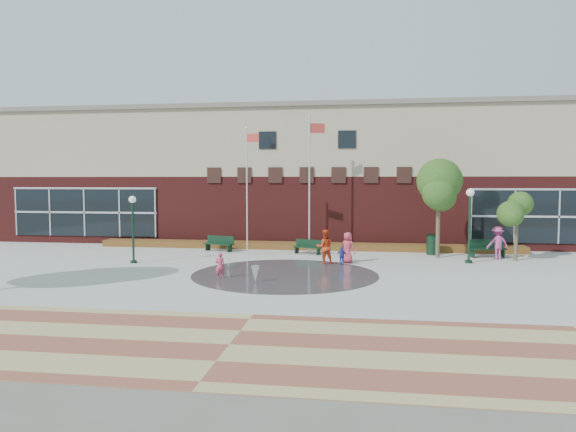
# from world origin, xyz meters

# --- Properties ---
(ground) EXTENTS (120.00, 120.00, 0.00)m
(ground) POSITION_xyz_m (0.00, 0.00, 0.00)
(ground) COLOR #666056
(ground) RESTS_ON ground
(plaza_concrete) EXTENTS (46.00, 18.00, 0.01)m
(plaza_concrete) POSITION_xyz_m (0.00, 4.00, 0.00)
(plaza_concrete) COLOR #A8A8A0
(plaza_concrete) RESTS_ON ground
(paver_band) EXTENTS (46.00, 6.00, 0.01)m
(paver_band) POSITION_xyz_m (0.00, -7.00, 0.00)
(paver_band) COLOR brown
(paver_band) RESTS_ON ground
(splash_pad) EXTENTS (8.40, 8.40, 0.01)m
(splash_pad) POSITION_xyz_m (0.00, 3.00, 0.00)
(splash_pad) COLOR #383A3D
(splash_pad) RESTS_ON ground
(library_building) EXTENTS (44.40, 10.40, 9.20)m
(library_building) POSITION_xyz_m (0.00, 17.48, 4.64)
(library_building) COLOR #5A1C1B
(library_building) RESTS_ON ground
(flower_bed) EXTENTS (26.00, 1.20, 0.40)m
(flower_bed) POSITION_xyz_m (0.00, 11.60, 0.00)
(flower_bed) COLOR #A42216
(flower_bed) RESTS_ON ground
(flagpole_left) EXTENTS (0.82, 0.32, 7.26)m
(flagpole_left) POSITION_xyz_m (-2.95, 8.61, 4.04)
(flagpole_left) COLOR silver
(flagpole_left) RESTS_ON ground
(flagpole_right) EXTENTS (0.96, 0.35, 8.04)m
(flagpole_right) POSITION_xyz_m (0.44, 10.26, 4.49)
(flagpole_right) COLOR silver
(flagpole_right) RESTS_ON ground
(lamp_left) EXTENTS (0.37, 0.37, 3.47)m
(lamp_left) POSITION_xyz_m (-8.18, 5.10, 2.16)
(lamp_left) COLOR black
(lamp_left) RESTS_ON ground
(lamp_right) EXTENTS (0.41, 0.41, 3.85)m
(lamp_right) POSITION_xyz_m (8.90, 7.47, 2.39)
(lamp_right) COLOR black
(lamp_right) RESTS_ON ground
(bench_left) EXTENTS (1.92, 1.06, 0.93)m
(bench_left) POSITION_xyz_m (-5.03, 9.98, 0.30)
(bench_left) COLOR black
(bench_left) RESTS_ON ground
(bench_mid) EXTENTS (1.74, 1.04, 0.85)m
(bench_mid) POSITION_xyz_m (0.37, 9.52, 0.27)
(bench_mid) COLOR black
(bench_mid) RESTS_ON ground
(bench_right) EXTENTS (2.06, 0.90, 1.00)m
(bench_right) POSITION_xyz_m (10.32, 9.63, 0.32)
(bench_right) COLOR black
(bench_right) RESTS_ON ground
(trash_can) EXTENTS (0.72, 0.72, 1.17)m
(trash_can) POSITION_xyz_m (7.47, 10.30, 0.60)
(trash_can) COLOR black
(trash_can) RESTS_ON ground
(tree_mid) EXTENTS (3.19, 3.19, 5.38)m
(tree_mid) POSITION_xyz_m (7.59, 9.18, 3.92)
(tree_mid) COLOR #463D2D
(tree_mid) RESTS_ON ground
(tree_small_right) EXTENTS (2.11, 2.11, 3.60)m
(tree_small_right) POSITION_xyz_m (11.53, 8.67, 2.63)
(tree_small_right) COLOR #463D2D
(tree_small_right) RESTS_ON ground
(water_jet_a) EXTENTS (0.36, 0.36, 0.69)m
(water_jet_a) POSITION_xyz_m (-0.95, 1.00, 0.00)
(water_jet_a) COLOR white
(water_jet_a) RESTS_ON ground
(water_jet_b) EXTENTS (0.21, 0.21, 0.48)m
(water_jet_b) POSITION_xyz_m (-2.99, 4.37, 0.00)
(water_jet_b) COLOR white
(water_jet_b) RESTS_ON ground
(child_splash) EXTENTS (0.48, 0.39, 1.15)m
(child_splash) POSITION_xyz_m (-2.66, 1.71, 0.58)
(child_splash) COLOR #D5405E
(child_splash) RESTS_ON ground
(adult_red) EXTENTS (1.02, 0.88, 1.78)m
(adult_red) POSITION_xyz_m (1.58, 6.13, 0.89)
(adult_red) COLOR red
(adult_red) RESTS_ON ground
(adult_pink) EXTENTS (0.93, 0.84, 1.60)m
(adult_pink) POSITION_xyz_m (2.73, 6.75, 0.80)
(adult_pink) COLOR #CE3A53
(adult_pink) RESTS_ON ground
(child_blue) EXTENTS (0.58, 0.30, 0.95)m
(child_blue) POSITION_xyz_m (2.46, 5.97, 0.47)
(child_blue) COLOR #2238A3
(child_blue) RESTS_ON ground
(person_bench) EXTENTS (1.27, 0.88, 1.80)m
(person_bench) POSITION_xyz_m (10.70, 9.03, 0.90)
(person_bench) COLOR #C2438E
(person_bench) RESTS_ON ground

